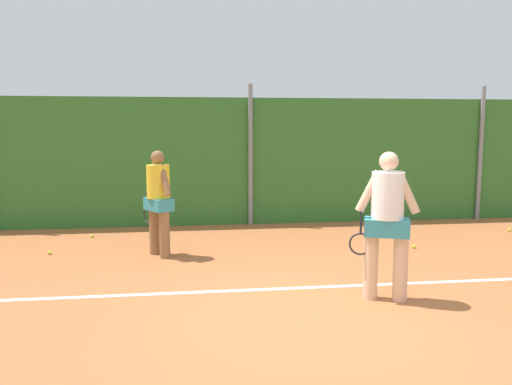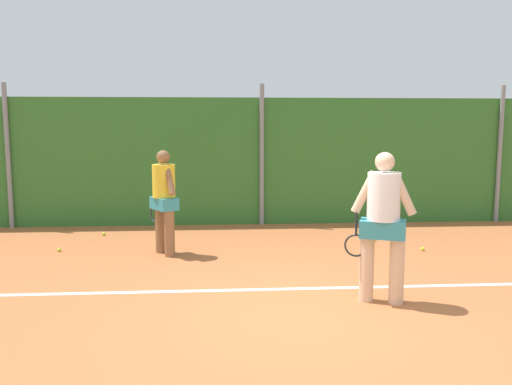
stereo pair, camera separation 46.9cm
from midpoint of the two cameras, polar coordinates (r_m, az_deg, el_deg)
name	(u,v)px [view 1 (the left image)]	position (r m, az deg, el deg)	size (l,w,h in m)	color
ground_plane	(283,274)	(7.68, 1.22, -8.96)	(28.51, 28.51, 0.00)	#B76638
hedge_fence_backdrop	(249,161)	(11.44, -1.90, 3.44)	(18.53, 0.25, 2.76)	#33702D
fence_post_center	(250,155)	(11.26, -1.82, 4.11)	(0.10, 0.10, 3.05)	gray
fence_post_right	(480,154)	(12.94, 22.50, 3.97)	(0.10, 0.10, 3.05)	gray
court_baseline_paint	(293,288)	(7.03, 2.11, -10.49)	(13.54, 0.10, 0.01)	white
player_foreground_near	(387,218)	(6.50, 12.19, -2.75)	(0.82, 0.49, 1.85)	beige
player_midcourt	(158,197)	(8.73, -12.20, -0.54)	(0.55, 0.68, 1.76)	#8C603D
tennis_ball_0	(414,246)	(9.58, 15.64, -5.75)	(0.07, 0.07, 0.07)	#CCDB33
tennis_ball_1	(509,230)	(11.81, 25.08, -3.73)	(0.07, 0.07, 0.07)	#CCDB33
tennis_ball_2	(49,253)	(9.54, -23.11, -6.13)	(0.07, 0.07, 0.07)	#CCDB33
tennis_ball_3	(92,236)	(10.67, -18.77, -4.55)	(0.07, 0.07, 0.07)	#CCDB33
tennis_ball_4	(365,238)	(10.09, 10.63, -4.95)	(0.07, 0.07, 0.07)	#CCDB33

